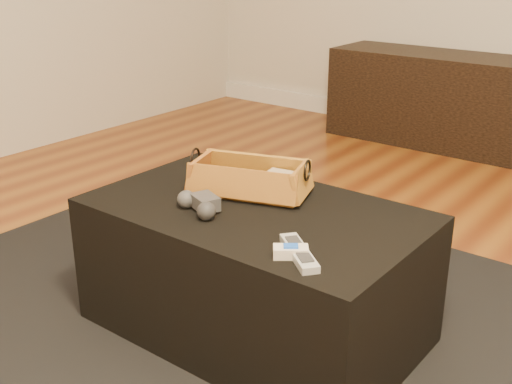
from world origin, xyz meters
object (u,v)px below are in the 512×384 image
Objects in this scene: media_cabinet at (446,100)px; wicker_basket at (250,180)px; silver_remote at (299,252)px; tv_remote at (243,187)px; cream_gadget at (291,252)px; ottoman at (255,270)px; game_controller at (200,204)px.

media_cabinet is 2.29m from wicker_basket.
tv_remote is at bearing 146.90° from silver_remote.
media_cabinet is at bearing 104.12° from silver_remote.
tv_remote is 2.02× the size of cream_gadget.
silver_remote is at bearing -33.07° from ottoman.
wicker_basket is (-0.08, 0.08, 0.25)m from ottoman.
silver_remote is (0.38, -0.25, -0.01)m from tv_remote.
cream_gadget is (0.37, -0.27, -0.01)m from tv_remote.
tv_remote reaches higher than silver_remote.
cream_gadget is (0.62, -2.55, 0.17)m from media_cabinet.
game_controller reaches higher than cream_gadget.
game_controller is 1.82× the size of cream_gadget.
media_cabinet is 7.21× the size of tv_remote.
silver_remote is at bearing -8.24° from game_controller.
silver_remote is (0.29, -0.19, 0.22)m from ottoman.
silver_remote is (0.37, -0.27, -0.03)m from wicker_basket.
game_controller is at bearing 169.14° from cream_gadget.
silver_remote is (0.64, -2.54, 0.17)m from media_cabinet.
cream_gadget is (0.36, -0.28, -0.03)m from wicker_basket.
tv_remote reaches higher than ottoman.
ottoman is at bearing -57.87° from tv_remote.
cream_gadget reaches higher than silver_remote.
game_controller reaches higher than silver_remote.
tv_remote is at bearing -124.46° from wicker_basket.
silver_remote is 1.92× the size of cream_gadget.
ottoman is 0.29m from game_controller.
cream_gadget is (0.27, -0.20, 0.22)m from ottoman.
media_cabinet is 1.41× the size of ottoman.
ottoman is at bearing 143.36° from cream_gadget.
wicker_basket is 0.21m from game_controller.
wicker_basket reaches higher than silver_remote.
wicker_basket reaches higher than cream_gadget.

